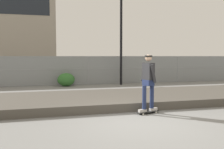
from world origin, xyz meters
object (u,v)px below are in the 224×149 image
street_lamp (121,20)px  parked_car_near (44,69)px  shrub_left (66,80)px  skateboard (148,112)px  skater (148,79)px

street_lamp → parked_car_near: 7.28m
street_lamp → shrub_left: size_ratio=6.35×
parked_car_near → skateboard: bearing=-74.3°
skater → street_lamp: (1.46, 7.88, 3.06)m
shrub_left → parked_car_near: bearing=108.2°
skater → shrub_left: 8.24m
skateboard → parked_car_near: size_ratio=0.18×
parked_car_near → shrub_left: (1.37, -4.17, -0.43)m
skater → shrub_left: skater is taller
skater → shrub_left: size_ratio=1.73×
skateboard → street_lamp: (1.46, 7.88, 4.12)m
skater → street_lamp: 8.58m
shrub_left → skater: bearing=-75.6°
street_lamp → parked_car_near: (-4.88, 4.25, -3.34)m
skateboard → skater: skater is taller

